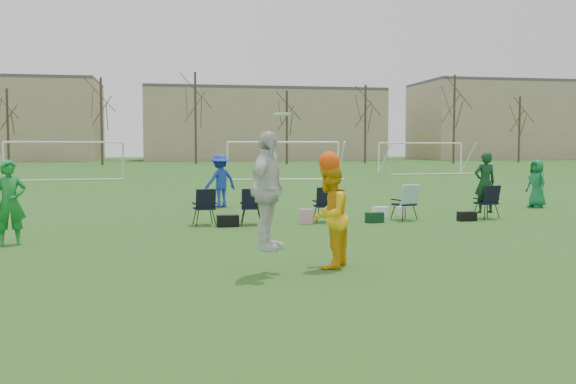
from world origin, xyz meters
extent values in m
plane|color=#28551A|center=(0.00, 0.00, 0.00)|extent=(260.00, 260.00, 0.00)
imported|color=#167F2E|center=(-6.72, 4.91, 0.90)|extent=(0.75, 0.59, 1.80)
imported|color=#1636AC|center=(-1.68, 12.72, 0.92)|extent=(1.37, 1.14, 1.84)
imported|color=#136F3C|center=(8.98, 10.64, 0.82)|extent=(0.67, 0.89, 1.64)
imported|color=silver|center=(-1.87, 0.84, 1.36)|extent=(0.98, 1.21, 1.92)
imported|color=yellow|center=(-0.75, 1.20, 0.89)|extent=(1.03, 1.09, 1.78)
sphere|color=#FF490D|center=(-0.75, 1.20, 1.81)|extent=(0.36, 0.36, 0.36)
cylinder|color=white|center=(-1.64, 0.75, 2.58)|extent=(0.27, 0.27, 0.05)
imported|color=#0F391C|center=(5.61, 7.88, 1.04)|extent=(0.66, 0.44, 1.77)
cube|color=black|center=(-1.93, 7.22, 0.15)|extent=(0.57, 0.33, 0.30)
cube|color=pink|center=(0.20, 7.43, 0.20)|extent=(0.39, 0.28, 0.40)
cube|color=#0E3419|center=(2.11, 7.39, 0.14)|extent=(0.50, 0.38, 0.28)
cube|color=white|center=(2.67, 8.55, 0.16)|extent=(0.42, 0.30, 0.32)
cylinder|color=white|center=(3.39, 8.72, 0.15)|extent=(0.26, 0.26, 0.30)
cube|color=black|center=(4.77, 7.29, 0.13)|extent=(0.51, 0.28, 0.26)
cube|color=black|center=(-2.51, 7.71, 0.48)|extent=(0.67, 0.67, 0.96)
cube|color=black|center=(-1.27, 7.61, 0.48)|extent=(0.64, 0.64, 0.96)
cube|color=black|center=(0.79, 7.83, 0.48)|extent=(0.62, 0.62, 0.96)
cube|color=black|center=(3.13, 7.86, 0.48)|extent=(0.76, 0.76, 0.96)
cube|color=black|center=(5.61, 7.78, 0.48)|extent=(0.70, 0.70, 0.96)
cylinder|color=white|center=(-13.64, 33.68, 1.20)|extent=(0.12, 0.12, 2.40)
cylinder|color=white|center=(-6.36, 34.32, 1.20)|extent=(0.12, 0.12, 2.40)
cylinder|color=white|center=(-10.00, 34.00, 2.40)|extent=(7.28, 0.76, 0.12)
cylinder|color=white|center=(0.36, 32.25, 1.20)|extent=(0.12, 0.12, 2.40)
cylinder|color=white|center=(7.64, 31.75, 1.20)|extent=(0.12, 0.12, 2.40)
cylinder|color=white|center=(4.00, 32.00, 2.40)|extent=(7.29, 0.63, 0.12)
cylinder|color=white|center=(12.39, 37.49, 1.20)|extent=(0.12, 0.12, 2.40)
cylinder|color=white|center=(19.61, 38.51, 1.20)|extent=(0.12, 0.12, 2.40)
cylinder|color=white|center=(16.00, 38.00, 2.40)|extent=(7.25, 1.13, 0.12)
cylinder|color=#382B21|center=(-22.00, 71.50, 4.50)|extent=(0.28, 0.28, 9.00)
cylinder|color=#382B21|center=(-11.00, 68.50, 5.10)|extent=(0.28, 0.28, 10.20)
cylinder|color=#382B21|center=(0.00, 71.50, 5.70)|extent=(0.28, 0.28, 11.40)
cylinder|color=#382B21|center=(11.00, 68.50, 4.50)|extent=(0.28, 0.28, 9.00)
cylinder|color=#382B21|center=(22.00, 71.50, 5.10)|extent=(0.28, 0.28, 10.20)
cylinder|color=#382B21|center=(33.00, 68.50, 5.70)|extent=(0.28, 0.28, 11.40)
cylinder|color=#382B21|center=(44.00, 71.50, 4.50)|extent=(0.28, 0.28, 9.00)
cube|color=tan|center=(12.00, 96.00, 5.50)|extent=(38.00, 16.00, 11.00)
cube|color=tan|center=(55.00, 96.00, 6.50)|extent=(30.00, 16.00, 13.00)
camera|label=1|loc=(-3.44, -9.33, 2.05)|focal=40.00mm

